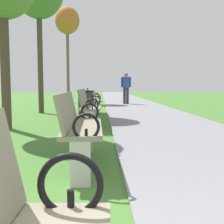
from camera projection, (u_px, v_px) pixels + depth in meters
paved_walkway at (126, 100)px, 18.35m from camera, size 2.83×44.00×0.02m
park_bench_2 at (79, 126)px, 3.51m from camera, size 0.50×1.61×0.90m
park_bench_3 at (89, 107)px, 6.63m from camera, size 0.51×1.61×0.90m
park_bench_4 at (93, 100)px, 9.71m from camera, size 0.53×1.62×0.90m
tree_3 at (67, 22)px, 15.98m from camera, size 1.37×1.37×5.36m
pedestrian_walking at (126, 86)px, 14.86m from camera, size 0.53×0.24×1.62m
trash_bin at (86, 105)px, 8.10m from camera, size 0.48×0.48×0.84m
scattered_leaves at (148, 146)px, 4.56m from camera, size 5.14×13.47×0.02m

